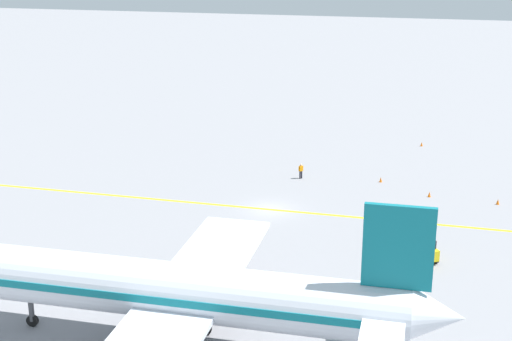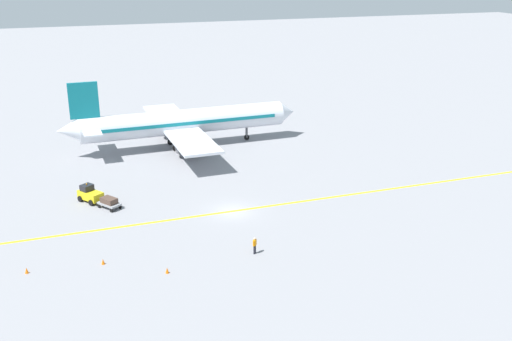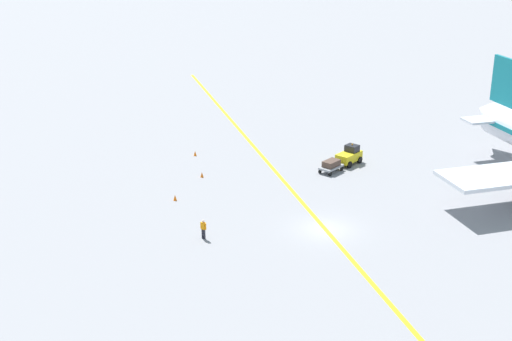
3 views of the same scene
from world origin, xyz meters
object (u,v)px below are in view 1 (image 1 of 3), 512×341
object	(u,v)px
traffic_cone_mid_apron	(498,202)
traffic_cone_by_wingtip	(429,194)
ground_crew_worker	(301,171)
baggage_tug_white	(422,250)
traffic_cone_near_nose	(422,144)
traffic_cone_far_edge	(381,180)
airplane_at_gate	(173,292)
baggage_cart_trailing	(401,236)

from	to	relation	value
traffic_cone_mid_apron	traffic_cone_by_wingtip	size ratio (longest dim) A/B	1.00
traffic_cone_mid_apron	traffic_cone_by_wingtip	bearing A→B (deg)	85.99
ground_crew_worker	traffic_cone_by_wingtip	distance (m)	14.06
baggage_tug_white	traffic_cone_mid_apron	size ratio (longest dim) A/B	6.04
ground_crew_worker	baggage_tug_white	bearing A→B (deg)	-142.65
traffic_cone_near_nose	traffic_cone_far_edge	size ratio (longest dim) A/B	1.00
airplane_at_gate	traffic_cone_mid_apron	xyz separation A→B (m)	(32.68, -21.04, -3.43)
traffic_cone_far_edge	ground_crew_worker	bearing A→B (deg)	97.17
baggage_cart_trailing	traffic_cone_mid_apron	size ratio (longest dim) A/B	5.34
baggage_tug_white	traffic_cone_by_wingtip	xyz separation A→B (m)	(15.78, 0.04, -0.63)
baggage_cart_trailing	traffic_cone_by_wingtip	distance (m)	13.20
traffic_cone_mid_apron	traffic_cone_far_edge	world-z (taller)	same
airplane_at_gate	baggage_tug_white	xyz separation A→B (m)	(17.36, -14.49, -2.81)
traffic_cone_by_wingtip	traffic_cone_far_edge	xyz separation A→B (m)	(3.49, 5.26, 0.00)
airplane_at_gate	ground_crew_worker	distance (m)	35.67
traffic_cone_near_nose	traffic_cone_mid_apron	world-z (taller)	same
ground_crew_worker	traffic_cone_mid_apron	size ratio (longest dim) A/B	3.05
traffic_cone_by_wingtip	traffic_cone_far_edge	distance (m)	6.32
traffic_cone_near_nose	baggage_tug_white	bearing A→B (deg)	-177.04
baggage_tug_white	traffic_cone_far_edge	size ratio (longest dim) A/B	6.04
traffic_cone_mid_apron	traffic_cone_far_edge	xyz separation A→B (m)	(3.95, 11.86, 0.00)
baggage_cart_trailing	traffic_cone_mid_apron	distance (m)	15.17
traffic_cone_near_nose	traffic_cone_by_wingtip	size ratio (longest dim) A/B	1.00
airplane_at_gate	traffic_cone_far_edge	distance (m)	37.92
traffic_cone_mid_apron	baggage_cart_trailing	bearing A→B (deg)	146.22
baggage_tug_white	traffic_cone_mid_apron	world-z (taller)	baggage_tug_white
baggage_tug_white	traffic_cone_mid_apron	distance (m)	16.67
airplane_at_gate	baggage_cart_trailing	distance (m)	23.89
airplane_at_gate	baggage_tug_white	bearing A→B (deg)	-39.84
airplane_at_gate	traffic_cone_mid_apron	bearing A→B (deg)	-32.77
airplane_at_gate	traffic_cone_near_nose	bearing A→B (deg)	-13.52
airplane_at_gate	baggage_cart_trailing	xyz separation A→B (m)	(20.08, -12.61, -2.95)
traffic_cone_by_wingtip	traffic_cone_far_edge	size ratio (longest dim) A/B	1.00
traffic_cone_mid_apron	traffic_cone_by_wingtip	world-z (taller)	same
baggage_tug_white	ground_crew_worker	xyz separation A→B (m)	(18.19, 13.88, 0.01)
airplane_at_gate	traffic_cone_near_nose	distance (m)	54.26
ground_crew_worker	traffic_cone_by_wingtip	bearing A→B (deg)	-99.88
baggage_cart_trailing	traffic_cone_by_wingtip	xyz separation A→B (m)	(13.07, -1.83, -0.49)
traffic_cone_far_edge	traffic_cone_near_nose	bearing A→B (deg)	-12.27
baggage_tug_white	ground_crew_worker	bearing A→B (deg)	37.35
baggage_cart_trailing	ground_crew_worker	bearing A→B (deg)	37.80
airplane_at_gate	traffic_cone_mid_apron	world-z (taller)	airplane_at_gate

